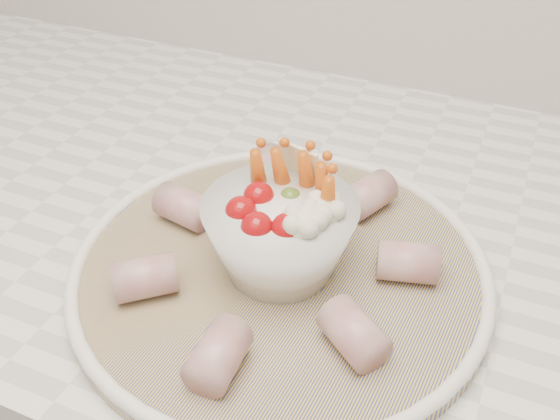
% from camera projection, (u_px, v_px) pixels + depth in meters
% --- Properties ---
extents(serving_platter, '(0.39, 0.39, 0.02)m').
position_uv_depth(serving_platter, '(280.00, 268.00, 0.55)').
color(serving_platter, navy).
rests_on(serving_platter, kitchen_counter).
extents(veggie_bowl, '(0.13, 0.13, 0.10)m').
position_uv_depth(veggie_bowl, '(281.00, 232.00, 0.52)').
color(veggie_bowl, white).
rests_on(veggie_bowl, serving_platter).
extents(cured_meat_rolls, '(0.27, 0.29, 0.03)m').
position_uv_depth(cured_meat_rolls, '(279.00, 249.00, 0.53)').
color(cured_meat_rolls, '#A34A52').
rests_on(cured_meat_rolls, serving_platter).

